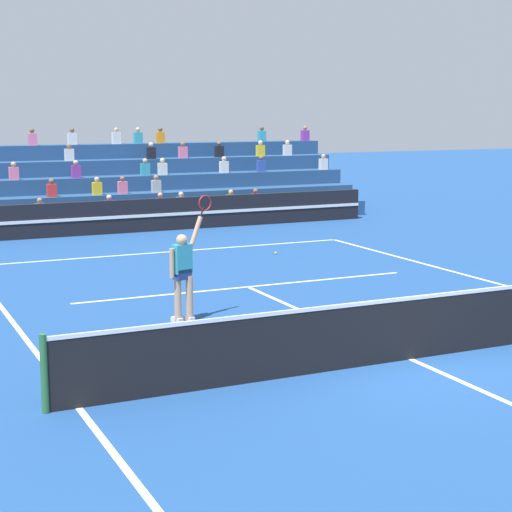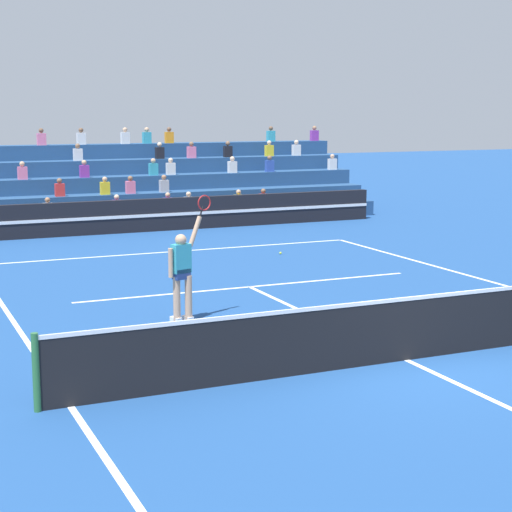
# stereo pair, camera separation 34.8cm
# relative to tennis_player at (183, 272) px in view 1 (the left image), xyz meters

# --- Properties ---
(ground_plane) EXTENTS (120.00, 120.00, 0.00)m
(ground_plane) POSITION_rel_tennis_player_xyz_m (2.49, -3.96, -0.99)
(ground_plane) COLOR navy
(court_lines) EXTENTS (11.10, 23.90, 0.01)m
(court_lines) POSITION_rel_tennis_player_xyz_m (2.49, -3.96, -0.98)
(court_lines) COLOR white
(court_lines) RESTS_ON ground
(tennis_net) EXTENTS (12.00, 0.10, 1.10)m
(tennis_net) POSITION_rel_tennis_player_xyz_m (2.49, -3.96, -0.44)
(tennis_net) COLOR #2D6B38
(tennis_net) RESTS_ON ground
(sponsor_banner_wall) EXTENTS (18.00, 0.26, 1.10)m
(sponsor_banner_wall) POSITION_rel_tennis_player_xyz_m (2.49, 12.27, -0.44)
(sponsor_banner_wall) COLOR black
(sponsor_banner_wall) RESTS_ON ground
(bleacher_stand) EXTENTS (19.78, 4.75, 3.38)m
(bleacher_stand) POSITION_rel_tennis_player_xyz_m (2.48, 16.07, 0.03)
(bleacher_stand) COLOR navy
(bleacher_stand) RESTS_ON ground
(tennis_player) EXTENTS (1.02, 0.36, 2.47)m
(tennis_player) POSITION_rel_tennis_player_xyz_m (0.00, 0.00, 0.00)
(tennis_player) COLOR tan
(tennis_player) RESTS_ON ground
(tennis_ball) EXTENTS (0.07, 0.07, 0.07)m
(tennis_ball) POSITION_rel_tennis_player_xyz_m (5.10, 6.27, -0.95)
(tennis_ball) COLOR #C6DB33
(tennis_ball) RESTS_ON ground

